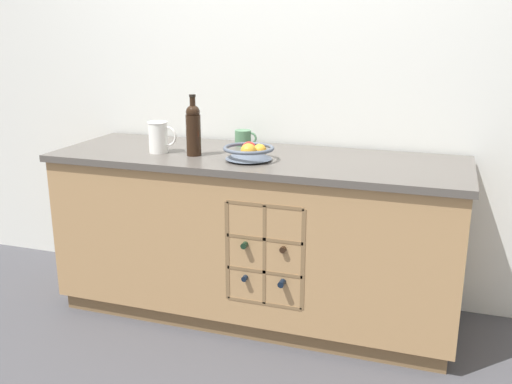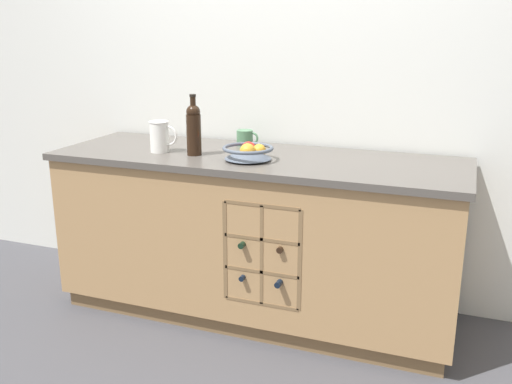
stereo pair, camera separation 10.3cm
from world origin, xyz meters
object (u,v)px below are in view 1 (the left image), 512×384
(fruit_bowl, at_px, (250,151))
(standing_wine_bottle, at_px, (193,128))
(ceramic_mug, at_px, (244,138))
(white_pitcher, at_px, (159,136))

(fruit_bowl, distance_m, standing_wine_bottle, 0.32)
(fruit_bowl, bearing_deg, standing_wine_bottle, 177.71)
(ceramic_mug, relative_size, standing_wine_bottle, 0.41)
(fruit_bowl, bearing_deg, ceramic_mug, 114.42)
(ceramic_mug, height_order, standing_wine_bottle, standing_wine_bottle)
(fruit_bowl, xyz_separation_m, ceramic_mug, (-0.15, 0.34, -0.00))
(fruit_bowl, distance_m, white_pitcher, 0.51)
(white_pitcher, xyz_separation_m, standing_wine_bottle, (0.20, -0.00, 0.05))
(fruit_bowl, height_order, white_pitcher, white_pitcher)
(white_pitcher, height_order, ceramic_mug, white_pitcher)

